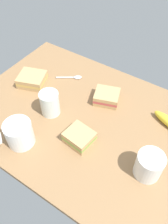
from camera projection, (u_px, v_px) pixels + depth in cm
name	position (u px, v px, depth cm)	size (l,w,h in cm)	color
tabletop	(84.00, 119.00, 88.30)	(90.00, 64.00, 2.00)	#936D47
coffee_mug_black	(149.00, 165.00, 69.25)	(8.31, 10.56, 9.03)	white
coffee_mug_milky	(19.00, 133.00, 76.85)	(10.45, 11.42, 9.13)	white
sandwich_main	(32.00, 79.00, 98.44)	(13.56, 12.91, 4.40)	tan
sandwich_side	(79.00, 137.00, 78.85)	(10.02, 9.22, 4.40)	tan
sandwich_extra	(107.00, 97.00, 91.56)	(11.71, 11.12, 4.40)	tan
glass_of_milk	(50.00, 104.00, 86.18)	(7.16, 7.16, 9.61)	silver
spoon	(73.00, 77.00, 102.14)	(10.26, 7.69, 0.80)	silver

